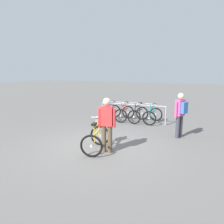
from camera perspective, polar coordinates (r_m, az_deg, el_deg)
ground_plane at (r=7.05m, az=-3.29°, el=-9.03°), size 80.00×80.00×0.00m
bike_rack_rail at (r=10.16m, az=5.47°, el=0.96°), size 3.20×0.25×0.88m
racked_bike_blue at (r=10.77m, az=-0.12°, el=-0.03°), size 0.78×1.15×0.97m
racked_bike_red at (r=10.52m, az=3.38°, el=-0.31°), size 0.70×1.11×0.97m
racked_bike_black at (r=10.31m, az=7.04°, el=-0.61°), size 0.71×1.15×0.98m
racked_bike_teal at (r=10.15m, az=10.84°, el=-0.91°), size 0.69×1.12×0.97m
featured_bicycle at (r=6.60m, az=-4.04°, el=-5.97°), size 0.93×1.25×1.09m
person_with_featured_bike at (r=6.25m, az=-1.40°, el=-2.91°), size 0.51×0.29×1.64m
pedestrian_with_backpack at (r=8.04m, az=17.87°, el=-0.13°), size 0.43×0.49×1.64m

